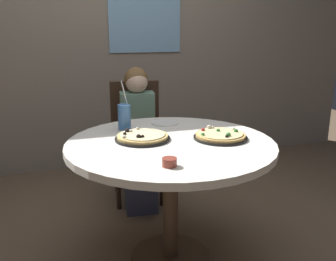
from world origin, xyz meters
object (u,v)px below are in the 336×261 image
object	(u,v)px
pizza_veggie	(142,137)
soda_cup	(124,117)
sauce_bowl	(169,162)
diner_child	(139,146)
plate_small	(165,123)
chair_wooden	(136,134)
pizza_cheese	(220,136)
dining_table	(171,158)

from	to	relation	value
pizza_veggie	soda_cup	world-z (taller)	soda_cup
sauce_bowl	diner_child	bearing A→B (deg)	84.35
plate_small	chair_wooden	bearing A→B (deg)	97.16
pizza_veggie	chair_wooden	bearing A→B (deg)	79.99
diner_child	soda_cup	distance (m)	0.61
pizza_cheese	soda_cup	world-z (taller)	soda_cup
pizza_veggie	pizza_cheese	xyz separation A→B (m)	(0.44, -0.11, 0.00)
dining_table	plate_small	world-z (taller)	plate_small
diner_child	soda_cup	bearing A→B (deg)	-112.50
diner_child	plate_small	world-z (taller)	diner_child
pizza_cheese	diner_child	bearing A→B (deg)	110.15
diner_child	pizza_veggie	size ratio (longest dim) A/B	3.41
dining_table	pizza_veggie	distance (m)	0.20
chair_wooden	soda_cup	bearing A→B (deg)	-108.22
pizza_veggie	pizza_cheese	world-z (taller)	same
pizza_veggie	soda_cup	xyz separation A→B (m)	(-0.05, 0.25, 0.06)
soda_cup	sauce_bowl	bearing A→B (deg)	-83.87
chair_wooden	soda_cup	size ratio (longest dim) A/B	3.10
dining_table	pizza_cheese	world-z (taller)	pizza_cheese
pizza_cheese	sauce_bowl	xyz separation A→B (m)	(-0.42, -0.34, 0.00)
dining_table	plate_small	xyz separation A→B (m)	(0.08, 0.39, 0.11)
dining_table	diner_child	bearing A→B (deg)	90.68
diner_child	sauce_bowl	bearing A→B (deg)	-95.65
dining_table	pizza_veggie	world-z (taller)	pizza_veggie
chair_wooden	pizza_cheese	size ratio (longest dim) A/B	3.04
plate_small	pizza_veggie	bearing A→B (deg)	-126.05
dining_table	pizza_cheese	bearing A→B (deg)	-6.41
sauce_bowl	plate_small	size ratio (longest dim) A/B	0.39
dining_table	pizza_cheese	size ratio (longest dim) A/B	3.78
diner_child	plate_small	xyz separation A→B (m)	(0.09, -0.39, 0.27)
pizza_cheese	pizza_veggie	bearing A→B (deg)	165.68
pizza_veggie	plate_small	bearing A→B (deg)	53.95
pizza_cheese	plate_small	xyz separation A→B (m)	(-0.21, 0.43, -0.01)
chair_wooden	pizza_cheese	bearing A→B (deg)	-74.35
chair_wooden	diner_child	xyz separation A→B (m)	(-0.02, -0.18, -0.05)
dining_table	sauce_bowl	bearing A→B (deg)	-108.37
plate_small	sauce_bowl	bearing A→B (deg)	-105.13
diner_child	soda_cup	size ratio (longest dim) A/B	3.53
soda_cup	sauce_bowl	xyz separation A→B (m)	(0.08, -0.70, -0.06)
pizza_cheese	chair_wooden	bearing A→B (deg)	105.65
dining_table	pizza_cheese	distance (m)	0.32
dining_table	sauce_bowl	xyz separation A→B (m)	(-0.12, -0.37, 0.12)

